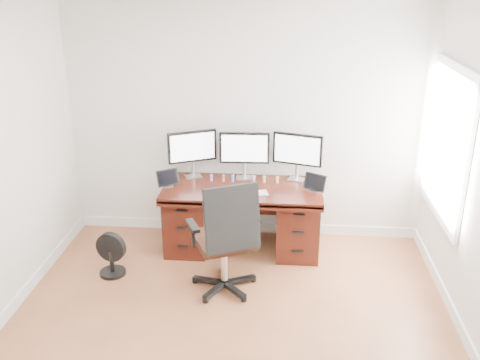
# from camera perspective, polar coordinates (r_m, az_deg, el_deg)

# --- Properties ---
(ground) EXTENTS (4.50, 4.50, 0.00)m
(ground) POSITION_cam_1_polar(r_m,az_deg,el_deg) (4.57, -1.69, -18.24)
(ground) COLOR brown
(ground) RESTS_ON ground
(back_wall) EXTENTS (4.00, 0.10, 2.70)m
(back_wall) POSITION_cam_1_polar(r_m,az_deg,el_deg) (5.97, 0.62, 6.21)
(back_wall) COLOR silver
(back_wall) RESTS_ON ground
(desk) EXTENTS (1.70, 0.80, 0.75)m
(desk) POSITION_cam_1_polar(r_m,az_deg,el_deg) (5.90, 0.27, -3.78)
(desk) COLOR #38110B
(desk) RESTS_ON ground
(office_chair) EXTENTS (0.82, 0.82, 1.16)m
(office_chair) POSITION_cam_1_polar(r_m,az_deg,el_deg) (5.14, -1.52, -8.10)
(office_chair) COLOR black
(office_chair) RESTS_ON ground
(floor_fan) EXTENTS (0.32, 0.27, 0.46)m
(floor_fan) POSITION_cam_1_polar(r_m,az_deg,el_deg) (5.64, -13.59, -7.78)
(floor_fan) COLOR black
(floor_fan) RESTS_ON ground
(monitor_left) EXTENTS (0.51, 0.27, 0.53)m
(monitor_left) POSITION_cam_1_polar(r_m,az_deg,el_deg) (5.94, -5.11, 3.39)
(monitor_left) COLOR silver
(monitor_left) RESTS_ON desk
(monitor_center) EXTENTS (0.55, 0.15, 0.53)m
(monitor_center) POSITION_cam_1_polar(r_m,az_deg,el_deg) (5.87, 0.47, 3.26)
(monitor_center) COLOR silver
(monitor_center) RESTS_ON desk
(monitor_right) EXTENTS (0.54, 0.19, 0.53)m
(monitor_right) POSITION_cam_1_polar(r_m,az_deg,el_deg) (5.86, 6.14, 3.09)
(monitor_right) COLOR silver
(monitor_right) RESTS_ON desk
(tablet_left) EXTENTS (0.24, 0.19, 0.19)m
(tablet_left) POSITION_cam_1_polar(r_m,az_deg,el_deg) (5.77, -7.73, 0.09)
(tablet_left) COLOR silver
(tablet_left) RESTS_ON desk
(tablet_right) EXTENTS (0.24, 0.18, 0.19)m
(tablet_right) POSITION_cam_1_polar(r_m,az_deg,el_deg) (5.65, 7.99, -0.40)
(tablet_right) COLOR silver
(tablet_right) RESTS_ON desk
(keyboard) EXTENTS (0.34, 0.23, 0.01)m
(keyboard) POSITION_cam_1_polar(r_m,az_deg,el_deg) (5.57, -0.03, -1.38)
(keyboard) COLOR white
(keyboard) RESTS_ON desk
(trackpad) EXTENTS (0.17, 0.17, 0.01)m
(trackpad) POSITION_cam_1_polar(r_m,az_deg,el_deg) (5.58, 2.25, -1.38)
(trackpad) COLOR #B9BCC1
(trackpad) RESTS_ON desk
(drawing_tablet) EXTENTS (0.21, 0.15, 0.01)m
(drawing_tablet) POSITION_cam_1_polar(r_m,az_deg,el_deg) (5.62, -2.75, -1.21)
(drawing_tablet) COLOR black
(drawing_tablet) RESTS_ON desk
(phone) EXTENTS (0.13, 0.08, 0.01)m
(phone) POSITION_cam_1_polar(r_m,az_deg,el_deg) (5.75, 0.78, -0.66)
(phone) COLOR black
(phone) RESTS_ON desk
(figurine_purple) EXTENTS (0.03, 0.03, 0.08)m
(figurine_purple) POSITION_cam_1_polar(r_m,az_deg,el_deg) (5.89, -3.06, 0.30)
(figurine_purple) COLOR #8161E3
(figurine_purple) RESTS_ON desk
(figurine_brown) EXTENTS (0.03, 0.03, 0.08)m
(figurine_brown) POSITION_cam_1_polar(r_m,az_deg,el_deg) (5.88, -1.80, 0.26)
(figurine_brown) COLOR brown
(figurine_brown) RESTS_ON desk
(figurine_blue) EXTENTS (0.03, 0.03, 0.08)m
(figurine_blue) POSITION_cam_1_polar(r_m,az_deg,el_deg) (5.87, -0.78, 0.23)
(figurine_blue) COLOR #5071E6
(figurine_blue) RESTS_ON desk
(figurine_pink) EXTENTS (0.03, 0.03, 0.08)m
(figurine_pink) POSITION_cam_1_polar(r_m,az_deg,el_deg) (5.85, 1.51, 0.16)
(figurine_pink) COLOR pink
(figurine_pink) RESTS_ON desk
(figurine_yellow) EXTENTS (0.03, 0.03, 0.08)m
(figurine_yellow) POSITION_cam_1_polar(r_m,az_deg,el_deg) (5.85, 2.60, 0.12)
(figurine_yellow) COLOR tan
(figurine_yellow) RESTS_ON desk
(figurine_orange) EXTENTS (0.03, 0.03, 0.08)m
(figurine_orange) POSITION_cam_1_polar(r_m,az_deg,el_deg) (5.84, 4.01, 0.08)
(figurine_orange) COLOR #F2A345
(figurine_orange) RESTS_ON desk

